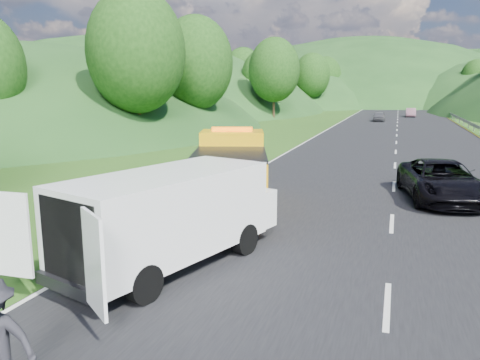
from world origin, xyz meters
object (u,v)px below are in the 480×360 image
(woman, at_px, (139,239))
(passing_suv, at_px, (440,200))
(child, at_px, (220,245))
(suitcase, at_px, (87,227))
(tow_truck, at_px, (231,169))
(white_van, at_px, (172,213))

(woman, relative_size, passing_suv, 0.28)
(woman, height_order, passing_suv, woman)
(woman, height_order, child, woman)
(suitcase, height_order, passing_suv, passing_suv)
(tow_truck, relative_size, woman, 4.47)
(tow_truck, xyz_separation_m, passing_suv, (7.30, 3.26, -1.35))
(child, bearing_deg, passing_suv, 80.89)
(white_van, bearing_deg, woman, 158.07)
(woman, bearing_deg, tow_truck, -21.78)
(suitcase, xyz_separation_m, passing_suv, (9.93, 8.13, -0.31))
(tow_truck, distance_m, white_van, 6.08)
(woman, relative_size, child, 1.59)
(woman, distance_m, suitcase, 1.51)
(passing_suv, bearing_deg, woman, -147.04)
(tow_truck, height_order, white_van, tow_truck)
(woman, relative_size, suitcase, 2.49)
(suitcase, distance_m, passing_suv, 12.84)
(suitcase, relative_size, passing_suv, 0.11)
(child, height_order, passing_suv, passing_suv)
(white_van, relative_size, woman, 4.59)
(suitcase, bearing_deg, woman, 13.42)
(suitcase, bearing_deg, passing_suv, 39.32)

